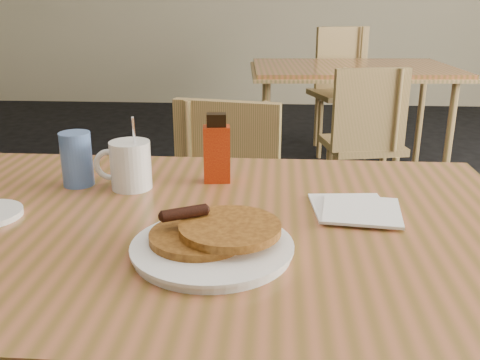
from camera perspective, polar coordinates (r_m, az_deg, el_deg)
name	(u,v)px	position (r m, az deg, el deg)	size (l,w,h in m)	color
main_table	(202,239)	(1.09, -4.11, -6.27)	(1.36, 0.93, 0.75)	#A75F3B
neighbor_table	(353,72)	(3.54, 11.92, 11.19)	(1.34, 0.95, 0.75)	#A75F3B
chair_main_far	(225,203)	(1.84, -1.63, -2.51)	(0.44, 0.45, 0.84)	tan
chair_neighbor_far	(342,78)	(4.28, 10.82, 10.61)	(0.54, 0.55, 0.94)	tan
chair_neighbor_near	(365,132)	(2.87, 13.23, 5.00)	(0.45, 0.45, 0.84)	tan
pancake_plate	(213,242)	(0.94, -2.92, -6.62)	(0.28, 0.28, 0.07)	white
coffee_mug	(129,164)	(1.26, -11.73, 1.65)	(0.13, 0.09, 0.18)	white
syrup_bottle	(217,151)	(1.27, -2.49, 3.15)	(0.07, 0.05, 0.17)	maroon
napkin_stack	(356,209)	(1.14, 12.24, -3.05)	(0.19, 0.20, 0.01)	white
blue_tumbler	(77,159)	(1.31, -17.03, 2.15)	(0.07, 0.07, 0.13)	#5176BE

